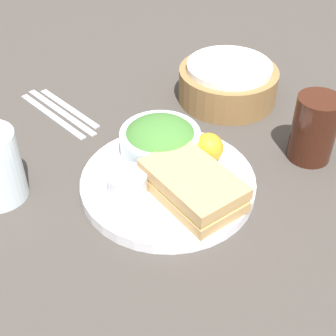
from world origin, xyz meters
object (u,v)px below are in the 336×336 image
object	(u,v)px
plate	(168,183)
salad_bowl	(160,140)
fork	(53,115)
dressing_cup	(128,183)
spoon	(69,108)
sandwich	(193,185)
knife	(61,111)
drink_glass	(314,129)
bread_basket	(228,83)

from	to	relation	value
plate	salad_bowl	world-z (taller)	salad_bowl
fork	salad_bowl	bearing A→B (deg)	-167.87
dressing_cup	spoon	world-z (taller)	dressing_cup
sandwich	knife	xyz separation A→B (m)	(-0.34, 0.03, -0.04)
spoon	drink_glass	bearing A→B (deg)	-152.75
salad_bowl	spoon	bearing A→B (deg)	179.78
spoon	bread_basket	bearing A→B (deg)	-127.11
sandwich	drink_glass	world-z (taller)	drink_glass
salad_bowl	drink_glass	xyz separation A→B (m)	(0.17, 0.18, 0.01)
sandwich	bread_basket	world-z (taller)	bread_basket
spoon	sandwich	bearing A→B (deg)	176.58
sandwich	spoon	size ratio (longest dim) A/B	0.90
drink_glass	knife	world-z (taller)	drink_glass
drink_glass	fork	xyz separation A→B (m)	(-0.41, -0.21, -0.05)
dressing_cup	drink_glass	world-z (taller)	drink_glass
bread_basket	fork	distance (m)	0.34
salad_bowl	plate	bearing A→B (deg)	-36.24
fork	drink_glass	bearing A→B (deg)	-148.79
dressing_cup	spoon	bearing A→B (deg)	159.76
salad_bowl	fork	size ratio (longest dim) A/B	0.64
sandwich	dressing_cup	bearing A→B (deg)	-144.99
sandwich	spoon	xyz separation A→B (m)	(-0.34, 0.04, -0.04)
salad_bowl	spoon	size ratio (longest dim) A/B	0.71
sandwich	fork	world-z (taller)	sandwich
sandwich	drink_glass	bearing A→B (deg)	73.19
sandwich	drink_glass	xyz separation A→B (m)	(0.07, 0.22, 0.01)
drink_glass	fork	size ratio (longest dim) A/B	0.56
plate	spoon	size ratio (longest dim) A/B	1.48
salad_bowl	dressing_cup	size ratio (longest dim) A/B	2.17
salad_bowl	knife	distance (m)	0.24
fork	spoon	distance (m)	0.04
salad_bowl	spoon	distance (m)	0.24
plate	sandwich	distance (m)	0.06
sandwich	fork	xyz separation A→B (m)	(-0.34, 0.01, -0.04)
salad_bowl	fork	distance (m)	0.25
sandwich	salad_bowl	world-z (taller)	salad_bowl
plate	dressing_cup	world-z (taller)	dressing_cup
sandwich	drink_glass	size ratio (longest dim) A/B	1.44
drink_glass	dressing_cup	bearing A→B (deg)	-117.62
plate	salad_bowl	xyz separation A→B (m)	(-0.05, 0.04, 0.04)
knife	bread_basket	bearing A→B (deg)	-125.16
dressing_cup	spoon	xyz separation A→B (m)	(-0.27, 0.10, -0.03)
salad_bowl	bread_basket	world-z (taller)	salad_bowl
bread_basket	spoon	bearing A→B (deg)	-130.99
bread_basket	fork	size ratio (longest dim) A/B	0.95
spoon	plate	bearing A→B (deg)	176.46
salad_bowl	fork	world-z (taller)	salad_bowl
knife	drink_glass	bearing A→B (deg)	-150.73
dressing_cup	knife	distance (m)	0.28
drink_glass	spoon	xyz separation A→B (m)	(-0.41, -0.18, -0.05)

